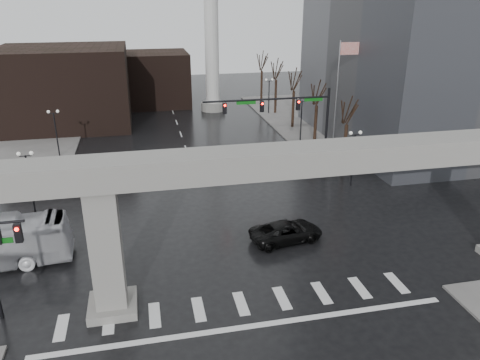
% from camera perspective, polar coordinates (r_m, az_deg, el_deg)
% --- Properties ---
extents(ground, '(160.00, 160.00, 0.00)m').
position_cam_1_polar(ground, '(27.94, -0.32, -13.64)').
color(ground, black).
rests_on(ground, ground).
extents(sidewalk_ne, '(28.00, 36.00, 0.15)m').
position_cam_1_polar(sidewalk_ne, '(67.83, 15.20, 7.21)').
color(sidewalk_ne, slate).
rests_on(sidewalk_ne, ground).
extents(elevated_guideway, '(48.00, 2.60, 8.70)m').
position_cam_1_polar(elevated_guideway, '(24.89, 2.50, -0.22)').
color(elevated_guideway, gray).
rests_on(elevated_guideway, ground).
extents(building_far_left, '(16.00, 14.00, 10.00)m').
position_cam_1_polar(building_far_left, '(65.94, -20.53, 10.60)').
color(building_far_left, black).
rests_on(building_far_left, ground).
extents(building_far_mid, '(10.00, 10.00, 8.00)m').
position_cam_1_polar(building_far_mid, '(75.35, -10.25, 12.06)').
color(building_far_mid, black).
rests_on(building_far_mid, ground).
extents(smokestack, '(3.60, 3.60, 30.00)m').
position_cam_1_polar(smokestack, '(69.20, -3.53, 19.31)').
color(smokestack, silver).
rests_on(smokestack, ground).
extents(signal_mast_arm, '(12.12, 0.43, 8.00)m').
position_cam_1_polar(signal_mast_arm, '(44.54, 6.07, 8.15)').
color(signal_mast_arm, black).
rests_on(signal_mast_arm, ground).
extents(flagpole_assembly, '(2.06, 0.12, 12.00)m').
position_cam_1_polar(flagpole_assembly, '(49.37, 12.08, 11.15)').
color(flagpole_assembly, silver).
rests_on(flagpole_assembly, ground).
extents(lamp_right_0, '(1.22, 0.32, 5.11)m').
position_cam_1_polar(lamp_right_0, '(42.55, 13.73, 3.70)').
color(lamp_right_0, black).
rests_on(lamp_right_0, ground).
extents(lamp_right_1, '(1.22, 0.32, 5.11)m').
position_cam_1_polar(lamp_right_1, '(54.98, 7.51, 8.16)').
color(lamp_right_1, black).
rests_on(lamp_right_1, ground).
extents(lamp_right_2, '(1.22, 0.32, 5.11)m').
position_cam_1_polar(lamp_right_2, '(68.03, 3.56, 10.89)').
color(lamp_right_2, black).
rests_on(lamp_right_2, ground).
extents(lamp_left_0, '(1.22, 0.32, 5.11)m').
position_cam_1_polar(lamp_left_0, '(39.46, -24.41, 0.92)').
color(lamp_left_0, black).
rests_on(lamp_left_0, ground).
extents(lamp_left_1, '(1.22, 0.32, 5.11)m').
position_cam_1_polar(lamp_left_1, '(52.63, -21.61, 6.21)').
color(lamp_left_1, black).
rests_on(lamp_left_1, ground).
extents(lamp_left_2, '(1.22, 0.32, 5.11)m').
position_cam_1_polar(lamp_left_2, '(66.14, -19.92, 9.35)').
color(lamp_left_2, black).
rests_on(lamp_left_2, ground).
extents(tree_right_0, '(1.09, 1.58, 7.50)m').
position_cam_1_polar(tree_right_0, '(46.63, 12.72, 4.48)').
color(tree_right_0, black).
rests_on(tree_right_0, ground).
extents(tree_right_1, '(1.09, 1.61, 7.67)m').
position_cam_1_polar(tree_right_1, '(53.68, 9.23, 7.05)').
color(tree_right_1, black).
rests_on(tree_right_1, ground).
extents(tree_right_2, '(1.10, 1.63, 7.85)m').
position_cam_1_polar(tree_right_2, '(60.97, 6.53, 9.00)').
color(tree_right_2, black).
rests_on(tree_right_2, ground).
extents(tree_right_3, '(1.11, 1.66, 8.02)m').
position_cam_1_polar(tree_right_3, '(68.42, 4.40, 10.51)').
color(tree_right_3, black).
rests_on(tree_right_3, ground).
extents(tree_right_4, '(1.12, 1.69, 8.19)m').
position_cam_1_polar(tree_right_4, '(75.98, 2.67, 11.72)').
color(tree_right_4, black).
rests_on(tree_right_4, ground).
extents(pickup_truck, '(5.47, 3.20, 1.43)m').
position_cam_1_polar(pickup_truck, '(33.06, 5.69, -6.28)').
color(pickup_truck, black).
rests_on(pickup_truck, ground).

